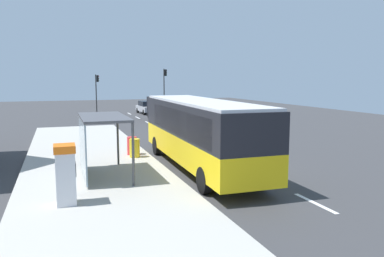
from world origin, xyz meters
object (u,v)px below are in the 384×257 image
object	(u,v)px
bus	(199,130)
sedan_near	(147,107)
recycling_bin_red	(132,146)
recycling_bin_yellow	(135,148)
traffic_light_far_side	(97,87)
ticket_machine	(66,174)
traffic_light_near_side	(165,83)
white_van	(163,107)
bus_shelter	(96,130)

from	to	relation	value
bus	sedan_near	size ratio (longest dim) A/B	2.47
sedan_near	recycling_bin_red	size ratio (longest dim) A/B	4.71
bus	recycling_bin_yellow	xyz separation A→B (m)	(-2.49, 2.78, -1.19)
sedan_near	traffic_light_far_side	distance (m)	7.36
ticket_machine	traffic_light_near_side	world-z (taller)	traffic_light_near_side
recycling_bin_red	traffic_light_far_side	xyz separation A→B (m)	(1.10, 29.25, 2.48)
recycling_bin_red	traffic_light_near_side	bearing A→B (deg)	71.18
white_van	sedan_near	xyz separation A→B (m)	(0.10, 7.47, -0.55)
sedan_near	ticket_machine	size ratio (longest dim) A/B	2.31
ticket_machine	traffic_light_near_side	xyz separation A→B (m)	(13.19, 35.71, 2.42)
ticket_machine	bus	bearing A→B (deg)	32.30
recycling_bin_red	sedan_near	bearing A→B (deg)	75.34
recycling_bin_yellow	recycling_bin_red	distance (m)	0.70
ticket_machine	recycling_bin_red	distance (m)	8.08
recycling_bin_yellow	traffic_light_near_side	xyz separation A→B (m)	(9.69, 29.15, 2.94)
sedan_near	recycling_bin_yellow	distance (m)	26.34
traffic_light_far_side	bus_shelter	world-z (taller)	traffic_light_far_side
sedan_near	recycling_bin_red	world-z (taller)	sedan_near
recycling_bin_red	traffic_light_far_side	world-z (taller)	traffic_light_far_side
recycling_bin_yellow	traffic_light_near_side	size ratio (longest dim) A/B	0.17
bus_shelter	traffic_light_near_side	bearing A→B (deg)	69.85
recycling_bin_red	traffic_light_near_side	xyz separation A→B (m)	(9.69, 28.45, 2.94)
ticket_machine	traffic_light_far_side	size ratio (longest dim) A/B	0.41
white_van	bus_shelter	distance (m)	23.04
bus	bus_shelter	distance (m)	4.74
sedan_near	ticket_machine	bearing A→B (deg)	-107.29
white_van	traffic_light_far_side	size ratio (longest dim) A/B	1.12
recycling_bin_red	bus_shelter	distance (m)	4.79
bus	ticket_machine	world-z (taller)	bus
sedan_near	bus_shelter	distance (m)	30.14
recycling_bin_red	bus_shelter	world-z (taller)	bus_shelter
recycling_bin_red	white_van	bearing A→B (deg)	69.76
ticket_machine	recycling_bin_yellow	xyz separation A→B (m)	(3.49, 6.56, -0.52)
sedan_near	bus_shelter	xyz separation A→B (m)	(-8.71, -28.82, 1.31)
white_van	recycling_bin_red	distance (m)	18.52
sedan_near	traffic_light_near_side	xyz separation A→B (m)	(3.20, 3.62, 2.80)
traffic_light_far_side	recycling_bin_red	bearing A→B (deg)	-92.16
sedan_near	recycling_bin_yellow	world-z (taller)	sedan_near
white_van	ticket_machine	size ratio (longest dim) A/B	2.71
bus	traffic_light_near_side	distance (m)	32.78
ticket_machine	recycling_bin_red	bearing A→B (deg)	64.32
traffic_light_near_side	bus_shelter	world-z (taller)	traffic_light_near_side
ticket_machine	recycling_bin_red	xyz separation A→B (m)	(3.49, 7.26, -0.52)
bus	sedan_near	world-z (taller)	bus
sedan_near	traffic_light_far_side	bearing A→B (deg)	140.68
bus	white_van	size ratio (longest dim) A/B	2.11
bus_shelter	traffic_light_far_side	bearing A→B (deg)	84.30
ticket_machine	recycling_bin_yellow	bearing A→B (deg)	61.98
white_van	sedan_near	distance (m)	7.49
recycling_bin_yellow	bus_shelter	distance (m)	4.22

